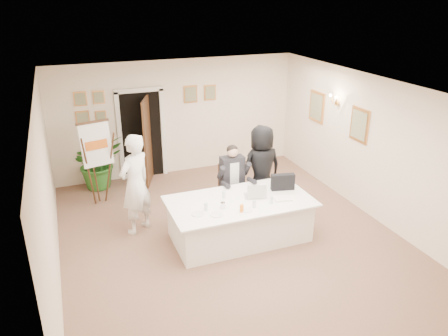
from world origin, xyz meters
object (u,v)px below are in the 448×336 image
(standing_woman, at_px, (261,168))
(paper_stack, at_px, (282,199))
(potted_palm, at_px, (98,162))
(oj_glass, at_px, (242,208))
(conference_table, at_px, (240,219))
(standing_man, at_px, (135,184))
(seated_man, at_px, (233,180))
(laptop_bag, at_px, (283,182))
(flip_chart, at_px, (97,167))
(laptop, at_px, (254,189))
(steel_jug, at_px, (223,205))

(standing_woman, distance_m, paper_stack, 1.24)
(potted_palm, xyz_separation_m, oj_glass, (2.02, -3.70, 0.22))
(conference_table, relative_size, standing_man, 1.34)
(seated_man, distance_m, oj_glass, 1.44)
(conference_table, distance_m, laptop_bag, 1.09)
(flip_chart, distance_m, standing_woman, 3.43)
(flip_chart, xyz_separation_m, laptop, (2.55, -2.31, 0.07))
(seated_man, distance_m, laptop, 0.91)
(standing_woman, distance_m, steel_jug, 1.73)
(conference_table, height_order, paper_stack, paper_stack)
(seated_man, bearing_deg, standing_man, 175.67)
(oj_glass, height_order, steel_jug, oj_glass)
(standing_man, relative_size, laptop, 5.26)
(conference_table, distance_m, flip_chart, 3.30)
(laptop, relative_size, steel_jug, 3.33)
(standing_woman, bearing_deg, oj_glass, 50.63)
(seated_man, height_order, laptop, seated_man)
(potted_palm, relative_size, laptop, 3.40)
(conference_table, xyz_separation_m, standing_man, (-1.70, 0.94, 0.57))
(laptop_bag, height_order, oj_glass, laptop_bag)
(conference_table, bearing_deg, laptop_bag, 8.48)
(seated_man, xyz_separation_m, standing_man, (-1.95, -0.02, 0.22))
(flip_chart, relative_size, potted_palm, 1.45)
(laptop, distance_m, paper_stack, 0.54)
(conference_table, height_order, laptop_bag, laptop_bag)
(standing_woman, bearing_deg, conference_table, 44.95)
(conference_table, xyz_separation_m, potted_palm, (-2.16, 3.28, 0.23))
(flip_chart, height_order, laptop_bag, flip_chart)
(steel_jug, bearing_deg, standing_man, 139.33)
(conference_table, height_order, seated_man, seated_man)
(standing_woman, height_order, laptop, standing_woman)
(potted_palm, bearing_deg, laptop_bag, -45.46)
(conference_table, relative_size, paper_stack, 8.24)
(seated_man, height_order, standing_man, standing_man)
(conference_table, distance_m, oj_glass, 0.63)
(seated_man, distance_m, standing_woman, 0.65)
(flip_chart, height_order, standing_woman, flip_chart)
(steel_jug, bearing_deg, standing_woman, 41.95)
(conference_table, bearing_deg, steel_jug, -156.27)
(seated_man, relative_size, laptop_bag, 3.35)
(standing_man, xyz_separation_m, paper_stack, (2.43, -1.18, -0.17))
(oj_glass, bearing_deg, laptop_bag, 27.21)
(standing_man, height_order, standing_woman, standing_man)
(conference_table, height_order, oj_glass, oj_glass)
(seated_man, relative_size, standing_man, 0.77)
(paper_stack, height_order, oj_glass, oj_glass)
(flip_chart, relative_size, standing_man, 0.94)
(standing_man, height_order, steel_jug, standing_man)
(standing_man, relative_size, paper_stack, 6.14)
(standing_woman, height_order, paper_stack, standing_woman)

